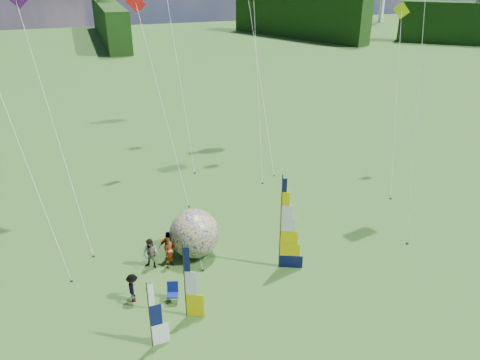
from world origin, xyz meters
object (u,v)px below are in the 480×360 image
object	(u,v)px
camp_chair	(172,293)
spectator_b	(151,254)
kite_whale	(258,53)
side_banner_left	(185,283)
side_banner_far	(150,317)
spectator_a	(169,252)
spectator_d	(169,246)
bol_inflatable	(194,233)
feather_banner_main	(281,225)
spectator_c	(133,288)

from	to	relation	value
camp_chair	spectator_b	bearing A→B (deg)	115.26
spectator_b	kite_whale	size ratio (longest dim) A/B	0.10
side_banner_left	side_banner_far	world-z (taller)	side_banner_left
spectator_a	spectator_d	distance (m)	0.61
bol_inflatable	camp_chair	distance (m)	4.19
side_banner_far	spectator_d	bearing A→B (deg)	69.97
feather_banner_main	spectator_a	xyz separation A→B (m)	(-5.53, 2.01, -1.76)
side_banner_far	spectator_c	size ratio (longest dim) A/B	2.15
spectator_c	side_banner_left	bearing A→B (deg)	-130.57
side_banner_far	camp_chair	xyz separation A→B (m)	(1.42, 2.55, -1.11)
side_banner_left	camp_chair	xyz separation A→B (m)	(-0.40, 1.20, -1.40)
side_banner_left	spectator_b	bearing A→B (deg)	125.33
bol_inflatable	kite_whale	distance (m)	17.38
spectator_b	bol_inflatable	bearing A→B (deg)	45.37
bol_inflatable	spectator_b	size ratio (longest dim) A/B	1.57
side_banner_left	kite_whale	size ratio (longest dim) A/B	0.23
side_banner_left	bol_inflatable	world-z (taller)	side_banner_left
feather_banner_main	bol_inflatable	size ratio (longest dim) A/B	1.93
spectator_b	camp_chair	bearing A→B (deg)	-45.67
spectator_a	kite_whale	bearing A→B (deg)	20.97
spectator_c	kite_whale	bearing A→B (deg)	-36.92
bol_inflatable	kite_whale	size ratio (longest dim) A/B	0.16
spectator_d	side_banner_left	bearing A→B (deg)	97.02
side_banner_left	spectator_c	distance (m)	3.13
side_banner_far	spectator_a	bearing A→B (deg)	68.95
feather_banner_main	bol_inflatable	xyz separation A→B (m)	(-3.98, 2.67, -1.28)
spectator_a	kite_whale	size ratio (longest dim) A/B	0.11
side_banner_left	side_banner_far	xyz separation A→B (m)	(-1.82, -1.35, -0.29)
side_banner_far	bol_inflatable	distance (m)	7.03
side_banner_left	bol_inflatable	size ratio (longest dim) A/B	1.39
spectator_c	kite_whale	world-z (taller)	kite_whale
kite_whale	spectator_d	bearing A→B (deg)	-151.11
spectator_b	camp_chair	xyz separation A→B (m)	(0.48, -3.15, -0.37)
spectator_a	spectator_d	world-z (taller)	spectator_d
side_banner_left	spectator_a	xyz separation A→B (m)	(0.07, 4.12, -1.02)
spectator_a	camp_chair	xyz separation A→B (m)	(-0.46, -2.92, -0.38)
side_banner_left	spectator_d	bearing A→B (deg)	112.00
bol_inflatable	spectator_a	size ratio (longest dim) A/B	1.55
kite_whale	feather_banner_main	bearing A→B (deg)	-130.32
kite_whale	spectator_c	bearing A→B (deg)	-151.50
spectator_c	feather_banner_main	bearing A→B (deg)	-87.59
spectator_b	spectator_c	bearing A→B (deg)	-82.53
kite_whale	spectator_a	bearing A→B (deg)	-150.13
bol_inflatable	spectator_c	size ratio (longest dim) A/B	1.82
side_banner_left	kite_whale	world-z (taller)	kite_whale
side_banner_far	spectator_b	size ratio (longest dim) A/B	1.85
feather_banner_main	spectator_b	distance (m)	7.08
camp_chair	kite_whale	bearing A→B (deg)	73.82
side_banner_left	kite_whale	xyz separation A→B (m)	(10.41, 18.03, 6.46)
bol_inflatable	camp_chair	xyz separation A→B (m)	(-2.01, -3.58, -0.87)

